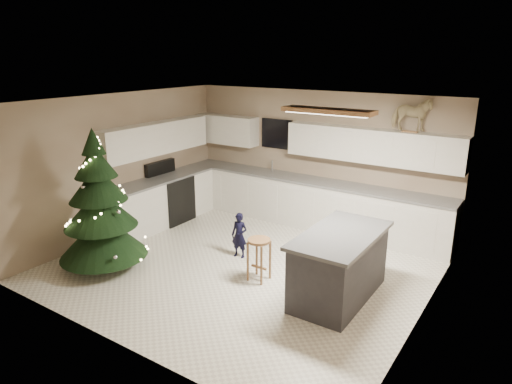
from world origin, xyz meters
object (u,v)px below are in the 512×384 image
at_px(island, 339,265).
at_px(rocking_horse, 411,114).
at_px(christmas_tree, 100,213).
at_px(toddler, 239,235).
at_px(bar_stool, 259,249).

xyz_separation_m(island, rocking_horse, (0.14, 2.38, 1.82)).
height_order(island, christmas_tree, christmas_tree).
distance_m(island, toddler, 1.94).
bearing_deg(toddler, island, -16.82).
distance_m(christmas_tree, toddler, 2.23).
bearing_deg(island, rocking_horse, 86.65).
relative_size(christmas_tree, toddler, 2.92).
bearing_deg(toddler, christmas_tree, -144.09).
distance_m(island, bar_stool, 1.21).
height_order(bar_stool, rocking_horse, rocking_horse).
distance_m(island, christmas_tree, 3.70).
xyz_separation_m(toddler, rocking_horse, (2.05, 2.08, 1.91)).
relative_size(bar_stool, rocking_horse, 0.95).
bearing_deg(bar_stool, toddler, 145.13).
bearing_deg(christmas_tree, rocking_horse, 44.69).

